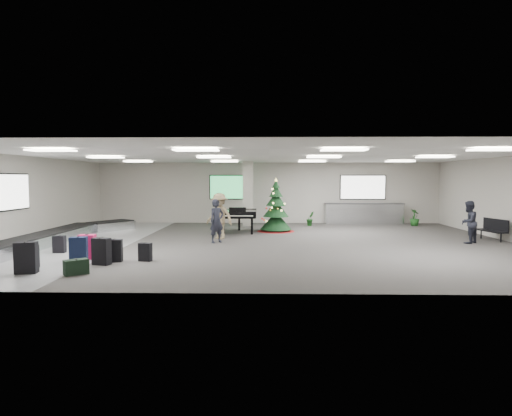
{
  "coord_description": "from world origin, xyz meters",
  "views": [
    {
      "loc": [
        -0.1,
        -15.66,
        2.38
      ],
      "look_at": [
        -0.49,
        1.0,
        1.21
      ],
      "focal_mm": 30.0,
      "sensor_mm": 36.0,
      "label": 1
    }
  ],
  "objects_px": {
    "potted_plant_right": "(415,217)",
    "pink_suitcase": "(87,247)",
    "christmas_tree": "(276,213)",
    "grand_piano": "(238,214)",
    "traveler_a": "(217,221)",
    "service_counter": "(364,213)",
    "potted_plant_left": "(310,218)",
    "bench": "(493,228)",
    "baggage_carousel": "(58,237)",
    "traveler_bench": "(468,222)",
    "traveler_b": "(220,216)"
  },
  "relations": [
    {
      "from": "pink_suitcase",
      "to": "christmas_tree",
      "type": "xyz_separation_m",
      "value": [
        5.69,
        6.75,
        0.46
      ]
    },
    {
      "from": "potted_plant_left",
      "to": "christmas_tree",
      "type": "bearing_deg",
      "value": -127.58
    },
    {
      "from": "traveler_b",
      "to": "potted_plant_right",
      "type": "bearing_deg",
      "value": 56.1
    },
    {
      "from": "service_counter",
      "to": "traveler_a",
      "type": "relative_size",
      "value": 2.52
    },
    {
      "from": "potted_plant_right",
      "to": "potted_plant_left",
      "type": "bearing_deg",
      "value": -179.33
    },
    {
      "from": "grand_piano",
      "to": "traveler_b",
      "type": "xyz_separation_m",
      "value": [
        -0.6,
        -2.01,
        0.08
      ]
    },
    {
      "from": "christmas_tree",
      "to": "grand_piano",
      "type": "height_order",
      "value": "christmas_tree"
    },
    {
      "from": "service_counter",
      "to": "traveler_b",
      "type": "relative_size",
      "value": 2.25
    },
    {
      "from": "grand_piano",
      "to": "traveler_a",
      "type": "xyz_separation_m",
      "value": [
        -0.6,
        -2.96,
        -0.02
      ]
    },
    {
      "from": "pink_suitcase",
      "to": "traveler_a",
      "type": "distance_m",
      "value": 4.8
    },
    {
      "from": "baggage_carousel",
      "to": "service_counter",
      "type": "relative_size",
      "value": 2.4
    },
    {
      "from": "christmas_tree",
      "to": "potted_plant_right",
      "type": "distance_m",
      "value": 7.38
    },
    {
      "from": "service_counter",
      "to": "christmas_tree",
      "type": "xyz_separation_m",
      "value": [
        -4.66,
        -3.27,
        0.27
      ]
    },
    {
      "from": "baggage_carousel",
      "to": "traveler_b",
      "type": "xyz_separation_m",
      "value": [
        5.93,
        0.99,
        0.69
      ]
    },
    {
      "from": "baggage_carousel",
      "to": "service_counter",
      "type": "distance_m",
      "value": 14.5
    },
    {
      "from": "grand_piano",
      "to": "potted_plant_left",
      "type": "bearing_deg",
      "value": 38.22
    },
    {
      "from": "grand_piano",
      "to": "bench",
      "type": "bearing_deg",
      "value": -13.07
    },
    {
      "from": "traveler_bench",
      "to": "potted_plant_right",
      "type": "distance_m",
      "value": 5.77
    },
    {
      "from": "traveler_b",
      "to": "traveler_a",
      "type": "bearing_deg",
      "value": -61.6
    },
    {
      "from": "baggage_carousel",
      "to": "traveler_a",
      "type": "bearing_deg",
      "value": 0.41
    },
    {
      "from": "pink_suitcase",
      "to": "grand_piano",
      "type": "height_order",
      "value": "grand_piano"
    },
    {
      "from": "grand_piano",
      "to": "potted_plant_right",
      "type": "bearing_deg",
      "value": 17.42
    },
    {
      "from": "traveler_b",
      "to": "potted_plant_left",
      "type": "distance_m",
      "value": 6.28
    },
    {
      "from": "traveler_a",
      "to": "potted_plant_right",
      "type": "xyz_separation_m",
      "value": [
        9.24,
        5.79,
        -0.38
      ]
    },
    {
      "from": "potted_plant_right",
      "to": "pink_suitcase",
      "type": "bearing_deg",
      "value": -144.24
    },
    {
      "from": "baggage_carousel",
      "to": "pink_suitcase",
      "type": "bearing_deg",
      "value": -52.73
    },
    {
      "from": "traveler_b",
      "to": "baggage_carousel",
      "type": "bearing_deg",
      "value": -142.03
    },
    {
      "from": "bench",
      "to": "potted_plant_left",
      "type": "xyz_separation_m",
      "value": [
        -6.47,
        4.94,
        -0.1
      ]
    },
    {
      "from": "potted_plant_left",
      "to": "grand_piano",
      "type": "bearing_deg",
      "value": -141.03
    },
    {
      "from": "traveler_a",
      "to": "traveler_bench",
      "type": "bearing_deg",
      "value": -39.59
    },
    {
      "from": "grand_piano",
      "to": "christmas_tree",
      "type": "bearing_deg",
      "value": 15.0
    },
    {
      "from": "traveler_b",
      "to": "traveler_bench",
      "type": "bearing_deg",
      "value": 22.75
    },
    {
      "from": "bench",
      "to": "traveler_a",
      "type": "distance_m",
      "value": 10.54
    },
    {
      "from": "pink_suitcase",
      "to": "traveler_a",
      "type": "height_order",
      "value": "traveler_a"
    },
    {
      "from": "pink_suitcase",
      "to": "grand_piano",
      "type": "relative_size",
      "value": 0.37
    },
    {
      "from": "potted_plant_left",
      "to": "baggage_carousel",
      "type": "bearing_deg",
      "value": -149.89
    },
    {
      "from": "baggage_carousel",
      "to": "christmas_tree",
      "type": "height_order",
      "value": "christmas_tree"
    },
    {
      "from": "pink_suitcase",
      "to": "traveler_bench",
      "type": "xyz_separation_m",
      "value": [
        12.62,
        3.36,
        0.42
      ]
    },
    {
      "from": "bench",
      "to": "potted_plant_left",
      "type": "bearing_deg",
      "value": 130.81
    },
    {
      "from": "pink_suitcase",
      "to": "bench",
      "type": "bearing_deg",
      "value": 17.08
    },
    {
      "from": "grand_piano",
      "to": "potted_plant_left",
      "type": "height_order",
      "value": "grand_piano"
    },
    {
      "from": "grand_piano",
      "to": "traveler_b",
      "type": "height_order",
      "value": "traveler_b"
    },
    {
      "from": "bench",
      "to": "traveler_bench",
      "type": "relative_size",
      "value": 0.88
    },
    {
      "from": "pink_suitcase",
      "to": "traveler_b",
      "type": "distance_m",
      "value": 5.51
    },
    {
      "from": "bench",
      "to": "grand_piano",
      "type": "bearing_deg",
      "value": 155.84
    },
    {
      "from": "grand_piano",
      "to": "traveler_a",
      "type": "height_order",
      "value": "traveler_a"
    },
    {
      "from": "service_counter",
      "to": "grand_piano",
      "type": "xyz_separation_m",
      "value": [
        -6.31,
        -3.73,
        0.27
      ]
    },
    {
      "from": "bench",
      "to": "baggage_carousel",
      "type": "bearing_deg",
      "value": 171.09
    },
    {
      "from": "grand_piano",
      "to": "traveler_a",
      "type": "bearing_deg",
      "value": -102.3
    },
    {
      "from": "christmas_tree",
      "to": "grand_piano",
      "type": "bearing_deg",
      "value": -164.25
    }
  ]
}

